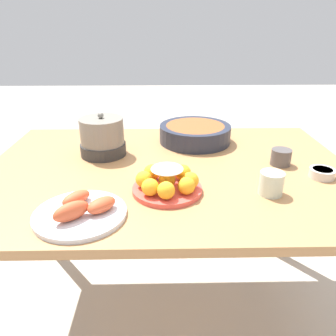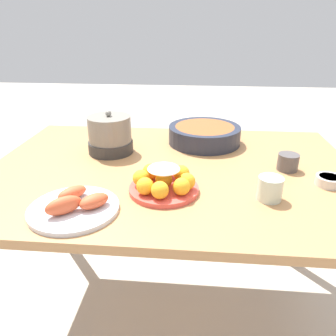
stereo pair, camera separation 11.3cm
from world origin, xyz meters
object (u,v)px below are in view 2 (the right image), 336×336
object	(u,v)px
serving_bowl	(204,134)
seafood_platter	(75,206)
cup_near	(270,189)
warming_pot	(110,135)
cup_far	(288,162)
cake_plate	(164,182)
dining_table	(171,189)
sauce_bowl	(329,180)

from	to	relation	value
serving_bowl	seafood_platter	xyz separation A→B (m)	(-0.38, -0.62, -0.02)
cup_near	warming_pot	distance (m)	0.68
cup_near	cup_far	size ratio (longest dim) A/B	1.00
cup_near	cake_plate	bearing A→B (deg)	176.08
dining_table	cake_plate	distance (m)	0.23
dining_table	seafood_platter	distance (m)	0.44
cake_plate	seafood_platter	xyz separation A→B (m)	(-0.25, -0.14, -0.02)
dining_table	cup_far	world-z (taller)	cup_far
dining_table	seafood_platter	xyz separation A→B (m)	(-0.25, -0.34, 0.11)
cup_far	warming_pot	world-z (taller)	warming_pot
cup_far	serving_bowl	bearing A→B (deg)	138.76
cake_plate	seafood_platter	bearing A→B (deg)	-149.72
dining_table	cup_near	xyz separation A→B (m)	(0.32, -0.21, 0.13)
serving_bowl	sauce_bowl	size ratio (longest dim) A/B	3.68
sauce_bowl	cup_near	bearing A→B (deg)	-152.08
dining_table	warming_pot	bearing A→B (deg)	153.03
sauce_bowl	cup_near	distance (m)	0.25
seafood_platter	warming_pot	distance (m)	0.47
cake_plate	serving_bowl	xyz separation A→B (m)	(0.13, 0.47, 0.01)
cake_plate	seafood_platter	world-z (taller)	cake_plate
warming_pot	dining_table	bearing A→B (deg)	-26.97
sauce_bowl	cup_far	distance (m)	0.16
cup_far	sauce_bowl	bearing A→B (deg)	-46.58
sauce_bowl	warming_pot	bearing A→B (deg)	163.73
cake_plate	seafood_platter	distance (m)	0.28
serving_bowl	cup_far	xyz separation A→B (m)	(0.30, -0.27, -0.01)
cup_near	warming_pot	world-z (taller)	warming_pot
sauce_bowl	cup_far	bearing A→B (deg)	133.42
cake_plate	seafood_platter	size ratio (longest dim) A/B	0.86
serving_bowl	warming_pot	size ratio (longest dim) A/B	1.72
cake_plate	serving_bowl	world-z (taller)	cake_plate
sauce_bowl	seafood_platter	distance (m)	0.83
cake_plate	cup_far	distance (m)	0.48
cup_near	warming_pot	xyz separation A→B (m)	(-0.58, 0.35, 0.04)
serving_bowl	seafood_platter	size ratio (longest dim) A/B	1.22
cake_plate	cup_near	world-z (taller)	cake_plate
sauce_bowl	seafood_platter	xyz separation A→B (m)	(-0.79, -0.24, 0.00)
seafood_platter	cup_far	bearing A→B (deg)	27.22
cake_plate	serving_bowl	bearing A→B (deg)	74.17
cup_near	cup_far	bearing A→B (deg)	64.57
cup_near	dining_table	bearing A→B (deg)	146.04
dining_table	seafood_platter	world-z (taller)	seafood_platter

